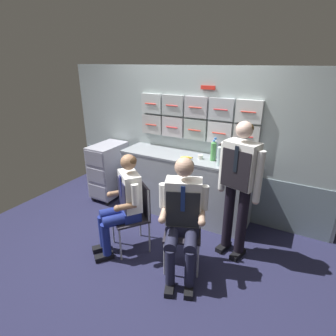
{
  "coord_description": "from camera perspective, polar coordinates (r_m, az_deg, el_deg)",
  "views": [
    {
      "loc": [
        1.62,
        -2.21,
        2.2
      ],
      "look_at": [
        0.15,
        0.47,
        0.99
      ],
      "focal_mm": 28.84,
      "sensor_mm": 36.0,
      "label": 1
    }
  ],
  "objects": [
    {
      "name": "water_bottle_blue_cap",
      "position": [
        3.67,
        9.57,
        3.6
      ],
      "size": [
        0.07,
        0.07,
        0.29
      ],
      "color": "#519F53",
      "rests_on": "galley_counter"
    },
    {
      "name": "snack_banana",
      "position": [
        3.71,
        3.9,
        2.19
      ],
      "size": [
        0.17,
        0.1,
        0.04
      ],
      "color": "yellow",
      "rests_on": "galley_counter"
    },
    {
      "name": "service_trolley",
      "position": [
        4.65,
        -12.38,
        -0.32
      ],
      "size": [
        0.4,
        0.65,
        0.93
      ],
      "color": "black",
      "rests_on": "ground"
    },
    {
      "name": "ground",
      "position": [
        3.53,
        -6.01,
        -17.51
      ],
      "size": [
        4.8,
        4.8,
        0.04
      ],
      "primitive_type": "cube",
      "color": "#222240"
    },
    {
      "name": "crew_member_left",
      "position": [
        3.22,
        -9.39,
        -6.84
      ],
      "size": [
        0.61,
        0.65,
        1.24
      ],
      "color": "black",
      "rests_on": "ground"
    },
    {
      "name": "galley_bulkhead",
      "position": [
        4.08,
        4.53,
        5.53
      ],
      "size": [
        4.2,
        0.14,
        2.15
      ],
      "color": "#A5B4B5",
      "rests_on": "ground"
    },
    {
      "name": "crew_member_right",
      "position": [
        2.86,
        3.14,
        -9.41
      ],
      "size": [
        0.58,
        0.71,
        1.31
      ],
      "color": "black",
      "rests_on": "ground"
    },
    {
      "name": "coffee_cup_spare",
      "position": [
        3.74,
        6.85,
        2.38
      ],
      "size": [
        0.07,
        0.07,
        0.06
      ],
      "color": "silver",
      "rests_on": "galley_counter"
    },
    {
      "name": "folding_chair_left",
      "position": [
        3.34,
        -6.51,
        -8.72
      ],
      "size": [
        0.56,
        0.56,
        0.84
      ],
      "color": "#A8AAAF",
      "rests_on": "ground"
    },
    {
      "name": "water_bottle_short",
      "position": [
        3.5,
        10.95,
        2.63
      ],
      "size": [
        0.08,
        0.08,
        0.29
      ],
      "color": "silver",
      "rests_on": "galley_counter"
    },
    {
      "name": "water_bottle_tall",
      "position": [
        3.74,
        13.8,
        3.78
      ],
      "size": [
        0.08,
        0.08,
        0.31
      ],
      "color": "silver",
      "rests_on": "galley_counter"
    },
    {
      "name": "crew_member_standing",
      "position": [
        3.1,
        14.75,
        -2.64
      ],
      "size": [
        0.51,
        0.33,
        1.63
      ],
      "color": "black",
      "rests_on": "ground"
    },
    {
      "name": "folding_chair_right",
      "position": [
        3.1,
        3.27,
        -11.18
      ],
      "size": [
        0.52,
        0.52,
        0.84
      ],
      "color": "#A8AAAF",
      "rests_on": "ground"
    },
    {
      "name": "water_bottle_clear",
      "position": [
        3.79,
        9.88,
        4.13
      ],
      "size": [
        0.08,
        0.08,
        0.28
      ],
      "color": "silver",
      "rests_on": "galley_counter"
    },
    {
      "name": "galley_counter",
      "position": [
        4.03,
        3.57,
        -3.77
      ],
      "size": [
        1.94,
        0.53,
        0.94
      ],
      "color": "#9AA1A9",
      "rests_on": "ground"
    },
    {
      "name": "paper_cup_blue",
      "position": [
        3.6,
        12.86,
        1.26
      ],
      "size": [
        0.07,
        0.07,
        0.07
      ],
      "color": "navy",
      "rests_on": "galley_counter"
    },
    {
      "name": "paper_cup_tan",
      "position": [
        3.68,
        15.61,
        1.46
      ],
      "size": [
        0.06,
        0.06,
        0.07
      ],
      "color": "white",
      "rests_on": "galley_counter"
    }
  ]
}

